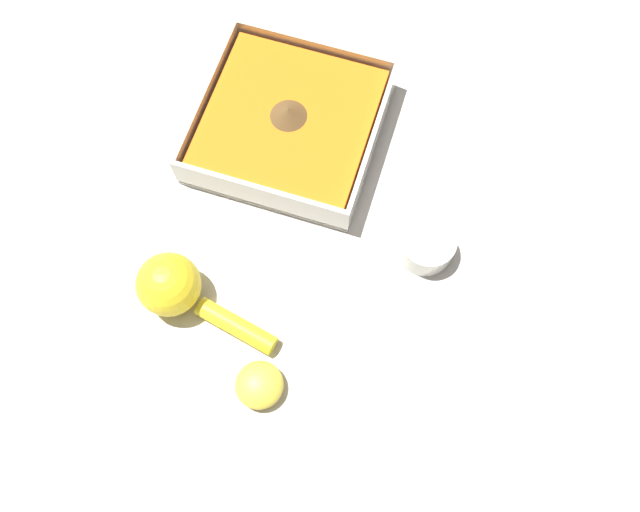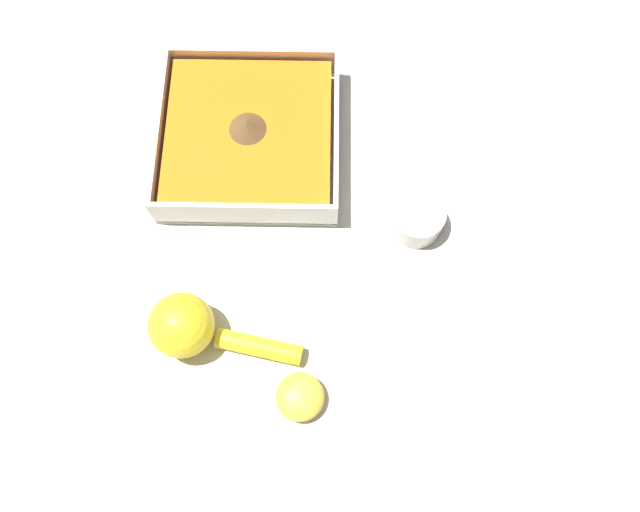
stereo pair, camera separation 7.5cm
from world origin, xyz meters
name	(u,v)px [view 1 (the left image)]	position (x,y,z in m)	size (l,w,h in m)	color
ground_plane	(315,133)	(0.00, 0.00, 0.00)	(4.00, 4.00, 0.00)	beige
square_dish	(289,124)	(-0.03, -0.01, 0.02)	(0.23, 0.23, 0.06)	silver
spice_bowl	(426,246)	(0.18, -0.12, 0.02)	(0.07, 0.07, 0.04)	silver
lemon_squeezer	(177,289)	(-0.08, -0.27, 0.04)	(0.18, 0.08, 0.08)	yellow
lemon_half	(259,385)	(0.04, -0.35, 0.02)	(0.06, 0.06, 0.03)	yellow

